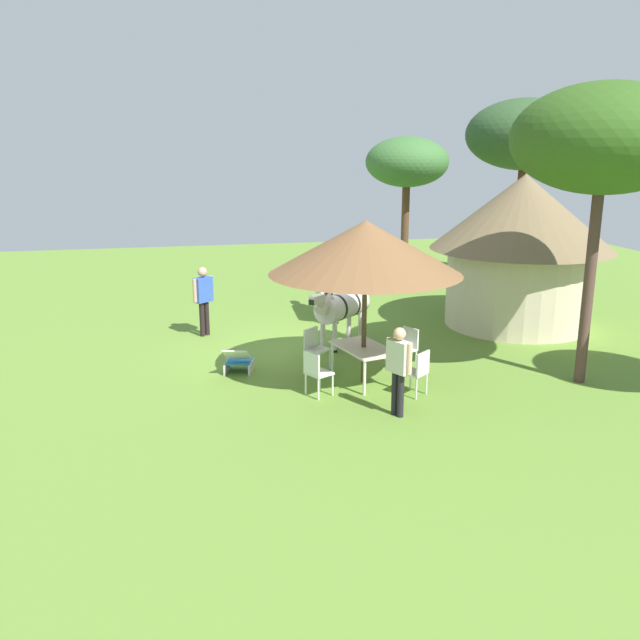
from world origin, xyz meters
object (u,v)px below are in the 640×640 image
Objects in this scene: patio_chair_near_hut at (407,346)px; acacia_tree_behind_hut at (525,135)px; guest_beside_umbrella at (399,363)px; zebra_by_umbrella at (341,307)px; standing_watcher at (203,295)px; acacia_tree_right_background at (604,140)px; thatched_hut at (521,243)px; patio_dining_table at (364,351)px; patio_chair_west_end at (316,370)px; patio_chair_near_lawn at (418,370)px; patio_chair_east_end at (315,346)px; acacia_tree_far_lawn at (407,163)px; shade_umbrella at (365,247)px; zebra_nearest_camera at (326,284)px; striped_lounge_chair at (238,361)px.

acacia_tree_behind_hut is (-7.86, 6.70, 4.49)m from patio_chair_near_hut.
guest_beside_umbrella is 0.95× the size of zebra_by_umbrella.
acacia_tree_behind_hut is (-5.92, 7.69, 4.04)m from zebra_by_umbrella.
zebra_by_umbrella reaches higher than patio_chair_near_hut.
standing_watcher is 12.31m from acacia_tree_behind_hut.
thatched_hut is at bearing 168.64° from acacia_tree_right_background.
patio_chair_west_end is (0.61, -1.12, -0.14)m from patio_dining_table.
patio_chair_near_lawn is 1.19m from guest_beside_umbrella.
patio_dining_table is at bearing 90.00° from patio_chair_near_lawn.
patio_chair_west_end is 0.55× the size of guest_beside_umbrella.
patio_chair_east_end is (2.46, -6.03, -1.71)m from thatched_hut.
zebra_by_umbrella is at bearing -0.36° from patio_chair_near_hut.
guest_beside_umbrella is 4.37m from zebra_by_umbrella.
acacia_tree_far_lawn reaches higher than patio_dining_table.
acacia_tree_behind_hut is (-8.45, 7.83, 2.24)m from shade_umbrella.
zebra_nearest_camera is at bearing 159.31° from standing_watcher.
standing_watcher reaches higher than striped_lounge_chair.
zebra_nearest_camera is 9.04m from acacia_tree_behind_hut.
patio_chair_east_end is 9.40m from acacia_tree_far_lawn.
guest_beside_umbrella is 3.96m from striped_lounge_chair.
guest_beside_umbrella reaches higher than striped_lounge_chair.
patio_dining_table is at bearing -42.85° from acacia_tree_behind_hut.
patio_chair_near_hut is at bearing -115.36° from acacia_tree_right_background.
acacia_tree_right_background reaches higher than patio_chair_near_hut.
shade_umbrella reaches higher than patio_chair_east_end.
acacia_tree_right_background reaches higher than standing_watcher.
acacia_tree_right_background is at bearing -20.45° from acacia_tree_behind_hut.
acacia_tree_behind_hut is (-9.38, 3.50, 0.22)m from acacia_tree_right_background.
thatched_hut is 6.73m from patio_chair_east_end.
patio_dining_table is 1.28m from patio_chair_near_hut.
patio_chair_east_end is 1.66m from striped_lounge_chair.
acacia_tree_far_lawn is (-9.36, 2.95, 3.61)m from patio_chair_near_lawn.
acacia_tree_behind_hut reaches higher than zebra_by_umbrella.
patio_chair_west_end is 0.15× the size of acacia_tree_right_background.
patio_chair_east_end is 0.98× the size of striped_lounge_chair.
patio_chair_east_end is (-0.98, -0.81, -2.25)m from shade_umbrella.
acacia_tree_right_background reaches higher than patio_dining_table.
shade_umbrella is 3.67m from striped_lounge_chair.
shade_umbrella is at bearing -42.85° from acacia_tree_behind_hut.
thatched_hut reaches higher than patio_chair_east_end.
zebra_by_umbrella is (-3.13, 1.27, 0.44)m from patio_chair_west_end.
striped_lounge_chair is at bearing 108.53° from patio_chair_near_lawn.
thatched_hut is at bearing 123.42° from shade_umbrella.
striped_lounge_chair is 5.11m from zebra_nearest_camera.
striped_lounge_chair is 10.31m from acacia_tree_far_lawn.
acacia_tree_far_lawn reaches higher than zebra_by_umbrella.
standing_watcher reaches higher than patio_chair_west_end.
zebra_nearest_camera is 5.56m from acacia_tree_far_lawn.
acacia_tree_behind_hut is (-0.08, 4.08, 0.88)m from acacia_tree_far_lawn.
thatched_hut is 8.33m from standing_watcher.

